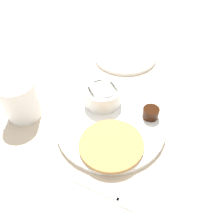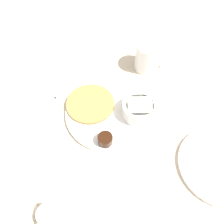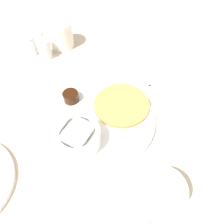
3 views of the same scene
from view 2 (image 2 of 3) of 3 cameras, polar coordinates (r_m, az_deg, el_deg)
ground_plane at (r=0.69m, az=-0.61°, el=-0.20°), size 4.00×4.00×0.00m
plate at (r=0.68m, az=-0.61°, el=0.08°), size 0.27×0.27×0.01m
pancake_stack at (r=0.69m, az=-5.59°, el=2.43°), size 0.15×0.15×0.01m
bowl at (r=0.65m, az=7.13°, el=0.89°), size 0.10×0.10×0.05m
syrup_cup at (r=0.61m, az=-1.79°, el=-7.19°), size 0.04×0.04×0.03m
butter_ramekin at (r=0.65m, az=8.45°, el=-0.86°), size 0.04×0.04×0.04m
coffee_mug at (r=0.79m, az=9.51°, el=14.08°), size 0.12×0.09×0.10m
creamer_pitcher_near at (r=0.57m, az=-16.17°, el=-24.63°), size 0.04×0.07×0.07m
fork at (r=0.74m, az=-13.56°, el=4.36°), size 0.07×0.14×0.00m
napkin at (r=0.90m, az=5.82°, el=16.65°), size 0.13×0.11×0.00m
second_mug at (r=0.58m, az=-24.04°, el=-22.52°), size 0.10×0.08×0.09m
far_plate at (r=0.67m, az=26.23°, el=-12.36°), size 0.22×0.22×0.01m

